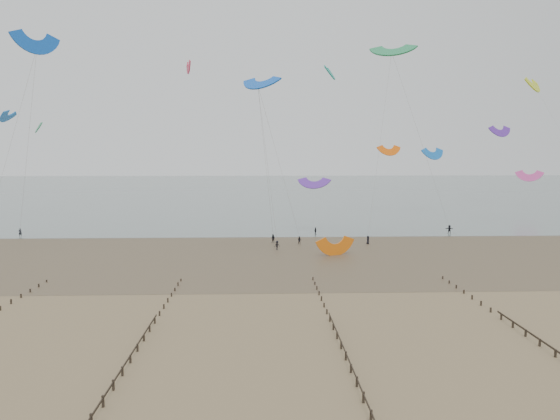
{
  "coord_description": "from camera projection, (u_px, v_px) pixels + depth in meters",
  "views": [
    {
      "loc": [
        -3.13,
        -61.06,
        17.41
      ],
      "look_at": [
        0.05,
        28.0,
        8.0
      ],
      "focal_mm": 35.0,
      "sensor_mm": 36.0,
      "label": 1
    }
  ],
  "objects": [
    {
      "name": "ground",
      "position": [
        288.0,
        305.0,
        62.62
      ],
      "size": [
        500.0,
        500.0,
        0.0
      ],
      "primitive_type": "plane",
      "color": "brown",
      "rests_on": "ground"
    },
    {
      "name": "sea_and_shore",
      "position": [
        255.0,
        251.0,
        96.67
      ],
      "size": [
        500.0,
        665.0,
        0.03
      ],
      "color": "#475654",
      "rests_on": "ground"
    },
    {
      "name": "groynes",
      "position": [
        350.0,
        364.0,
        43.79
      ],
      "size": [
        72.16,
        50.16,
        1.0
      ],
      "color": "black",
      "rests_on": "ground"
    },
    {
      "name": "kitesurfers",
      "position": [
        378.0,
        235.0,
        110.06
      ],
      "size": [
        126.82,
        19.55,
        1.86
      ],
      "color": "black",
      "rests_on": "ground"
    },
    {
      "name": "grounded_kite",
      "position": [
        335.0,
        255.0,
        92.77
      ],
      "size": [
        7.56,
        6.85,
        3.39
      ],
      "primitive_type": null,
      "rotation": [
        1.54,
        0.0,
        0.41
      ],
      "color": "orange",
      "rests_on": "ground"
    },
    {
      "name": "kites_airborne",
      "position": [
        254.0,
        132.0,
        143.34
      ],
      "size": [
        256.26,
        102.58,
        43.0
      ],
      "color": "#038C77",
      "rests_on": "ground"
    }
  ]
}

